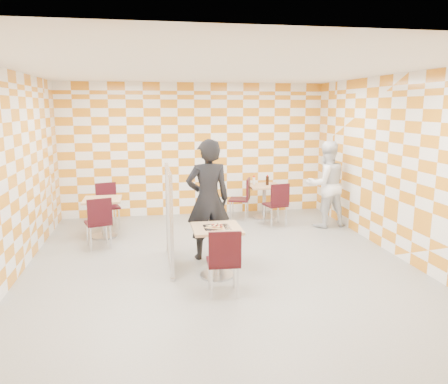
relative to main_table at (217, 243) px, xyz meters
name	(u,v)px	position (x,y,z in m)	size (l,w,h in m)	color
room_shell	(214,167)	(0.11, 0.93, 0.99)	(7.00, 7.00, 7.00)	gray
main_table	(217,243)	(0.00, 0.00, 0.00)	(0.70, 0.70, 0.75)	tan
second_table	(264,196)	(1.59, 3.22, 0.00)	(0.70, 0.70, 0.75)	tan
empty_table	(103,211)	(-1.83, 2.34, 0.00)	(0.70, 0.70, 0.75)	tan
chair_main_front	(224,258)	(-0.02, -0.74, 0.04)	(0.44, 0.45, 0.92)	#340A11
chair_second_front	(277,201)	(1.66, 2.45, 0.04)	(0.50, 0.51, 0.92)	#340A11
chair_second_side	(243,196)	(1.10, 3.15, 0.04)	(0.55, 0.54, 0.92)	#340A11
chair_empty_near	(99,219)	(-1.83, 1.60, 0.04)	(0.53, 0.53, 0.92)	#340A11
chair_empty_far	(107,202)	(-1.80, 3.02, 0.04)	(0.52, 0.53, 0.92)	#340A11
partition	(169,217)	(-0.65, 0.56, 0.28)	(0.08, 1.38, 1.55)	white
man_dark	(208,200)	(-0.01, 0.81, 0.48)	(0.72, 0.47, 1.97)	black
man_white	(326,184)	(2.66, 2.34, 0.38)	(0.87, 0.68, 1.78)	white
pizza_on_foil	(217,226)	(0.00, -0.02, 0.26)	(0.40, 0.40, 0.04)	silver
sport_bottle	(254,181)	(1.38, 3.35, 0.33)	(0.06, 0.06, 0.20)	white
soda_bottle	(267,181)	(1.66, 3.21, 0.34)	(0.07, 0.07, 0.23)	black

